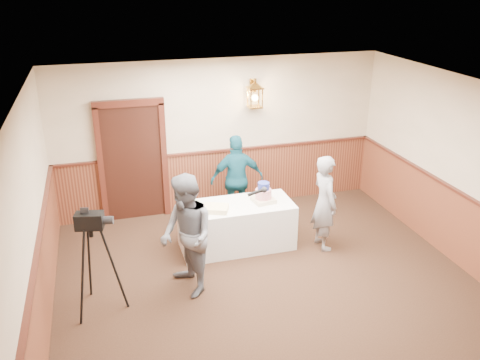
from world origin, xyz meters
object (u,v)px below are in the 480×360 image
object	(u,v)px
sheet_cake_green	(192,207)
tv_camera_rig	(95,267)
sheet_cake_yellow	(216,209)
assistant_p	(237,179)
display_table	(237,226)
interviewer	(187,236)
baker	(325,203)
tiered_cake	(263,194)

from	to	relation	value
sheet_cake_green	tv_camera_rig	world-z (taller)	tv_camera_rig
sheet_cake_yellow	assistant_p	distance (m)	1.21
display_table	assistant_p	world-z (taller)	assistant_p
interviewer	sheet_cake_yellow	bearing A→B (deg)	132.82
display_table	tv_camera_rig	world-z (taller)	tv_camera_rig
display_table	tv_camera_rig	xyz separation A→B (m)	(-2.21, -1.09, 0.26)
interviewer	baker	distance (m)	2.41
baker	tv_camera_rig	xyz separation A→B (m)	(-3.55, -0.70, -0.15)
tiered_cake	sheet_cake_yellow	world-z (taller)	tiered_cake
baker	tiered_cake	bearing A→B (deg)	64.34
display_table	assistant_p	bearing A→B (deg)	73.72
baker	assistant_p	world-z (taller)	assistant_p
sheet_cake_yellow	baker	bearing A→B (deg)	-8.58
assistant_p	display_table	bearing A→B (deg)	76.89
interviewer	tv_camera_rig	size ratio (longest dim) A/B	1.23
sheet_cake_yellow	tv_camera_rig	xyz separation A→B (m)	(-1.83, -0.96, -0.16)
sheet_cake_yellow	sheet_cake_green	world-z (taller)	sheet_cake_yellow
sheet_cake_green	interviewer	xyz separation A→B (m)	(-0.28, -1.05, 0.08)
sheet_cake_green	assistant_p	world-z (taller)	assistant_p
tiered_cake	sheet_cake_yellow	size ratio (longest dim) A/B	0.96
assistant_p	tv_camera_rig	world-z (taller)	assistant_p
sheet_cake_yellow	tv_camera_rig	bearing A→B (deg)	-152.39
sheet_cake_yellow	interviewer	xyz separation A→B (m)	(-0.61, -0.88, 0.08)
sheet_cake_yellow	tiered_cake	bearing A→B (deg)	8.19
sheet_cake_yellow	assistant_p	xyz separation A→B (m)	(0.63, 1.03, 0.01)
tiered_cake	tv_camera_rig	size ratio (longest dim) A/B	0.26
tiered_cake	interviewer	bearing A→B (deg)	-144.98
sheet_cake_green	sheet_cake_yellow	bearing A→B (deg)	-26.09
sheet_cake_yellow	tv_camera_rig	world-z (taller)	tv_camera_rig
tiered_cake	interviewer	xyz separation A→B (m)	(-1.43, -1.00, -0.01)
tiered_cake	sheet_cake_green	xyz separation A→B (m)	(-1.15, 0.05, -0.09)
display_table	baker	distance (m)	1.46
interviewer	assistant_p	size ratio (longest dim) A/B	1.08
tiered_cake	interviewer	size ratio (longest dim) A/B	0.21
sheet_cake_green	tiered_cake	bearing A→B (deg)	-2.28
assistant_p	baker	bearing A→B (deg)	133.14
display_table	baker	size ratio (longest dim) A/B	1.15
sheet_cake_yellow	interviewer	bearing A→B (deg)	-124.77
interviewer	baker	size ratio (longest dim) A/B	1.10
display_table	tv_camera_rig	size ratio (longest dim) A/B	1.28
sheet_cake_yellow	sheet_cake_green	xyz separation A→B (m)	(-0.33, 0.16, -0.00)
assistant_p	tv_camera_rig	xyz separation A→B (m)	(-2.47, -1.99, -0.17)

